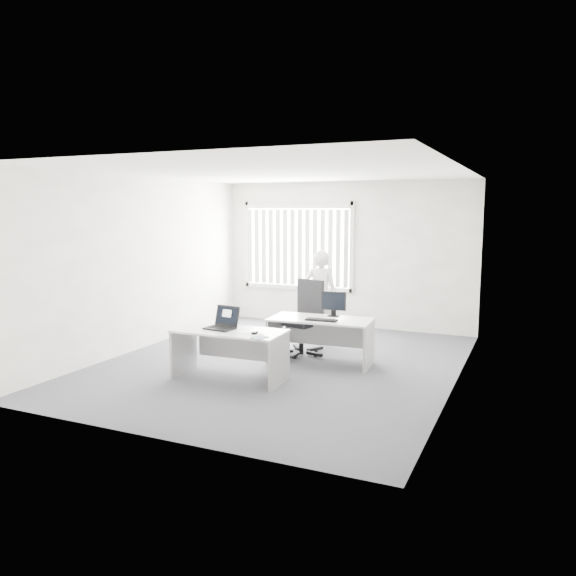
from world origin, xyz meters
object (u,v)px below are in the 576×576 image
at_px(office_chair, 303,331).
at_px(monitor, 334,304).
at_px(person, 321,295).
at_px(desk_far, 320,331).
at_px(laptop, 219,318).
at_px(desk_near, 230,344).

relative_size(office_chair, monitor, 3.09).
distance_m(office_chair, monitor, 0.79).
bearing_deg(person, desk_far, 100.90).
bearing_deg(desk_far, monitor, 60.04).
xyz_separation_m(desk_far, laptop, (-0.98, -1.23, 0.34)).
height_order(laptop, monitor, monitor).
distance_m(desk_near, laptop, 0.37).
xyz_separation_m(office_chair, monitor, (0.57, -0.21, 0.51)).
relative_size(desk_near, person, 0.95).
xyz_separation_m(laptop, monitor, (1.10, 1.47, 0.04)).
bearing_deg(desk_near, laptop, -179.05).
xyz_separation_m(desk_near, person, (0.30, 2.64, 0.31)).
distance_m(desk_near, monitor, 1.79).
bearing_deg(person, desk_near, 73.64).
bearing_deg(person, laptop, 70.56).
height_order(desk_far, monitor, monitor).
bearing_deg(office_chair, monitor, -3.89).
bearing_deg(desk_far, person, 106.63).
relative_size(desk_near, laptop, 3.93).
relative_size(person, laptop, 4.14).
bearing_deg(desk_far, laptop, -132.63).
height_order(office_chair, person, person).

